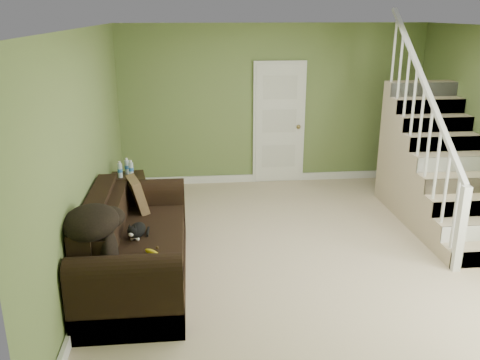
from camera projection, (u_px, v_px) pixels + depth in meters
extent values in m
cube|color=#C1B08B|center=(307.00, 251.00, 6.16)|extent=(5.00, 5.50, 0.01)
cube|color=white|center=(317.00, 28.00, 5.33)|extent=(5.00, 5.50, 0.01)
cube|color=olive|center=(273.00, 105.00, 8.34)|extent=(5.00, 0.04, 2.60)
cube|color=olive|center=(415.00, 260.00, 3.15)|extent=(5.00, 0.04, 2.60)
cube|color=olive|center=(86.00, 154.00, 5.51)|extent=(0.04, 5.50, 2.60)
cube|color=white|center=(272.00, 177.00, 8.70)|extent=(5.00, 0.04, 0.12)
cube|color=white|center=(99.00, 256.00, 5.90)|extent=(0.04, 5.50, 0.12)
cube|color=white|center=(279.00, 123.00, 8.41)|extent=(0.86, 0.05, 2.02)
cube|color=white|center=(279.00, 124.00, 8.39)|extent=(0.78, 0.04, 1.96)
sphere|color=olive|center=(299.00, 127.00, 8.40)|extent=(0.07, 0.07, 0.07)
cylinder|color=white|center=(455.00, 211.00, 5.66)|extent=(0.04, 0.04, 0.90)
cube|color=#C1B08B|center=(475.00, 236.00, 6.10)|extent=(1.00, 0.27, 0.40)
cylinder|color=white|center=(446.00, 186.00, 5.85)|extent=(0.04, 0.04, 0.90)
cube|color=#C1B08B|center=(464.00, 220.00, 6.32)|extent=(1.00, 0.27, 0.60)
cylinder|color=white|center=(437.00, 163.00, 6.04)|extent=(0.04, 0.04, 0.90)
cube|color=#C1B08B|center=(455.00, 204.00, 6.54)|extent=(1.00, 0.27, 0.80)
cylinder|color=white|center=(429.00, 141.00, 6.23)|extent=(0.04, 0.04, 0.90)
cube|color=#C1B08B|center=(445.00, 190.00, 6.77)|extent=(1.00, 0.27, 1.00)
cylinder|color=white|center=(421.00, 121.00, 6.42)|extent=(0.04, 0.04, 0.90)
cube|color=#C1B08B|center=(437.00, 177.00, 6.99)|extent=(1.00, 0.27, 1.20)
cylinder|color=white|center=(414.00, 101.00, 6.62)|extent=(0.04, 0.04, 0.90)
cube|color=#C1B08B|center=(429.00, 164.00, 7.21)|extent=(1.00, 0.27, 1.40)
cylinder|color=white|center=(407.00, 83.00, 6.81)|extent=(0.04, 0.04, 0.90)
cube|color=#C1B08B|center=(421.00, 153.00, 7.44)|extent=(1.00, 0.27, 1.60)
cylinder|color=white|center=(400.00, 66.00, 7.00)|extent=(0.04, 0.04, 0.90)
cube|color=#C1B08B|center=(414.00, 141.00, 7.66)|extent=(1.00, 0.27, 1.80)
cylinder|color=white|center=(394.00, 50.00, 7.19)|extent=(0.04, 0.04, 0.90)
cube|color=white|center=(461.00, 229.00, 5.56)|extent=(0.09, 0.09, 1.00)
cube|color=white|center=(425.00, 85.00, 6.28)|extent=(0.06, 2.46, 1.84)
cube|color=black|center=(139.00, 267.00, 5.50)|extent=(1.01, 2.33, 0.26)
cube|color=black|center=(147.00, 246.00, 5.43)|extent=(0.76, 1.76, 0.23)
cube|color=black|center=(127.00, 303.00, 4.46)|extent=(1.01, 0.26, 0.66)
cube|color=black|center=(145.00, 214.00, 6.41)|extent=(1.01, 0.26, 0.66)
cylinder|color=black|center=(124.00, 270.00, 4.36)|extent=(1.01, 0.26, 0.26)
cylinder|color=black|center=(143.00, 190.00, 6.31)|extent=(1.01, 0.26, 0.26)
cube|color=black|center=(98.00, 230.00, 5.32)|extent=(0.21, 1.80, 0.67)
cube|color=black|center=(113.00, 222.00, 5.31)|extent=(0.15, 1.74, 0.37)
cube|color=black|center=(128.00, 196.00, 7.17)|extent=(0.56, 0.56, 0.59)
cylinder|color=silver|center=(120.00, 170.00, 6.98)|extent=(0.06, 0.06, 0.20)
cylinder|color=#3274C4|center=(120.00, 170.00, 6.98)|extent=(0.07, 0.07, 0.05)
cylinder|color=white|center=(119.00, 162.00, 6.95)|extent=(0.03, 0.03, 0.03)
cylinder|color=silver|center=(131.00, 169.00, 7.03)|extent=(0.06, 0.06, 0.20)
cylinder|color=#3274C4|center=(131.00, 169.00, 7.03)|extent=(0.07, 0.07, 0.05)
cylinder|color=white|center=(131.00, 161.00, 7.00)|extent=(0.03, 0.03, 0.03)
cylinder|color=silver|center=(127.00, 167.00, 7.14)|extent=(0.06, 0.06, 0.20)
cylinder|color=#3274C4|center=(127.00, 167.00, 7.14)|extent=(0.07, 0.07, 0.05)
cylinder|color=white|center=(126.00, 159.00, 7.10)|extent=(0.03, 0.03, 0.03)
ellipsoid|color=black|center=(137.00, 230.00, 5.36)|extent=(0.22, 0.31, 0.15)
ellipsoid|color=white|center=(137.00, 235.00, 5.30)|extent=(0.11, 0.13, 0.08)
sphere|color=black|center=(136.00, 231.00, 5.20)|extent=(0.12, 0.12, 0.10)
ellipsoid|color=white|center=(135.00, 235.00, 5.17)|extent=(0.06, 0.05, 0.05)
cone|color=black|center=(133.00, 226.00, 5.19)|extent=(0.04, 0.05, 0.05)
cone|color=black|center=(138.00, 226.00, 5.20)|extent=(0.04, 0.05, 0.05)
cylinder|color=black|center=(146.00, 231.00, 5.48)|extent=(0.03, 0.21, 0.03)
ellipsoid|color=gold|center=(152.00, 253.00, 4.96)|extent=(0.19, 0.19, 0.06)
cube|color=#4D361E|center=(138.00, 194.00, 6.03)|extent=(0.31, 0.45, 0.42)
ellipsoid|color=black|center=(91.00, 222.00, 4.60)|extent=(0.65, 0.76, 0.27)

